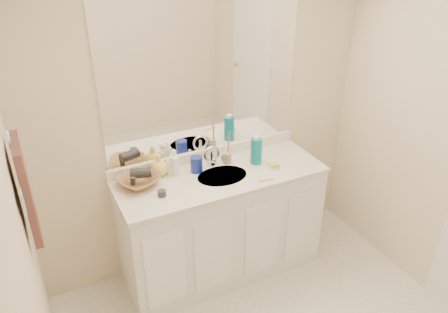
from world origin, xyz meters
The scene contains 25 objects.
wall_back centered at (0.00, 1.30, 1.20)m, with size 2.60×0.02×2.40m, color beige.
wall_left centered at (-1.30, 0.00, 1.20)m, with size 0.02×2.60×2.40m, color beige.
vanity_cabinet centered at (0.00, 1.02, 0.42)m, with size 1.50×0.55×0.85m, color white.
countertop centered at (0.00, 1.02, 0.86)m, with size 1.52×0.57×0.03m, color silver.
backsplash centered at (0.00, 1.29, 0.92)m, with size 1.52×0.03×0.08m, color white.
sink_basin centered at (0.00, 1.00, 0.87)m, with size 0.37×0.37×0.02m, color beige.
faucet centered at (0.00, 1.18, 0.94)m, with size 0.02×0.02×0.11m, color silver.
mirror centered at (0.00, 1.29, 1.56)m, with size 1.48×0.01×1.20m, color white.
blue_mug centered at (-0.14, 1.14, 0.94)m, with size 0.09×0.09×0.12m, color navy.
tan_cup centered at (0.12, 1.16, 0.92)m, with size 0.06×0.06×0.09m, color tan.
toothbrush centered at (0.13, 1.16, 1.03)m, with size 0.01×0.01×0.22m, color #EC3E62.
mouthwash_bottle centered at (0.31, 1.07, 0.98)m, with size 0.08×0.08×0.20m, color #0B7988.
soap_dish centered at (0.39, 0.94, 0.89)m, with size 0.09×0.07×0.01m, color white.
green_soap centered at (0.39, 0.94, 0.90)m, with size 0.07×0.05×0.02m, color #BADB35.
orange_comb centered at (0.25, 0.81, 0.88)m, with size 0.11×0.02×0.00m, color orange.
dark_jar centered at (-0.47, 0.95, 0.90)m, with size 0.06×0.06×0.04m, color #2E2D33.
extra_white_bottle centered at (-0.30, 1.16, 0.95)m, with size 0.04×0.04×0.14m, color white.
soap_bottle_white centered at (-0.28, 1.22, 0.97)m, with size 0.07×0.07×0.17m, color white.
soap_bottle_cream centered at (-0.30, 1.21, 0.95)m, with size 0.07×0.07×0.15m, color #F7F8CA.
soap_bottle_yellow centered at (-0.39, 1.22, 0.96)m, with size 0.13×0.13×0.16m, color #F7DC60.
wicker_basket centered at (-0.57, 1.15, 0.91)m, with size 0.27×0.27×0.07m, color #97673D.
hair_dryer centered at (-0.55, 1.15, 0.97)m, with size 0.07×0.07×0.14m, color black.
towel_ring centered at (-1.27, 0.77, 1.55)m, with size 0.11×0.11×0.01m, color silver.
hand_towel centered at (-1.25, 0.77, 1.25)m, with size 0.04×0.32×0.55m, color #432724.
switch_plate centered at (-1.27, 0.57, 1.30)m, with size 0.01×0.09×0.13m, color silver.
Camera 1 is at (-1.18, -1.40, 2.48)m, focal length 35.00 mm.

